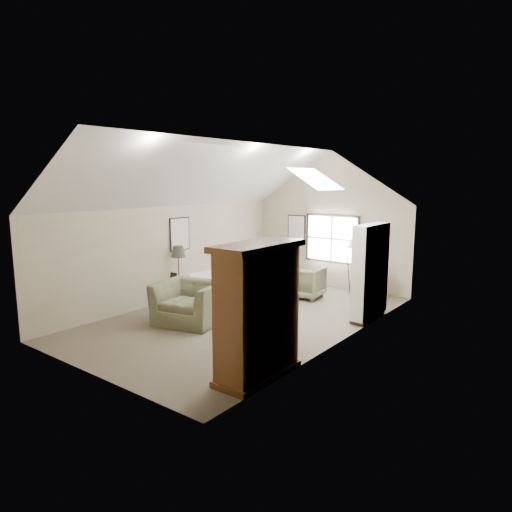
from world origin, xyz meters
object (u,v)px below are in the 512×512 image
Objects in this scene: coffee_table at (240,296)px; armchair_near at (190,303)px; armoire at (258,312)px; side_table at (174,294)px; armchair_far at (305,282)px; side_chair at (373,282)px; sofa at (216,281)px.

armchair_near is at bearing -87.28° from coffee_table.
armoire is 4.03× the size of side_table.
coffee_table is at bearing 133.22° from armoire.
side_chair is (1.61, 0.73, 0.10)m from armchair_far.
coffee_table is at bearing 50.69° from armchair_far.
coffee_table is (-3.01, 3.20, -0.87)m from armoire.
armoire is 4.96m from side_table.
side_chair is at bearing 94.35° from armoire.
armchair_near is 2.59× the size of side_table.
side_chair is (-0.42, 5.54, -0.57)m from armoire.
sofa is 3.99× the size of side_table.
armchair_near is at bearing -140.96° from sofa.
armchair_far is at bearing -148.41° from side_chair.
armchair_far is 0.88× the size of side_chair.
side_table is (-4.38, 2.18, -0.83)m from armoire.
coffee_table is (-0.97, -1.61, -0.20)m from armchair_far.
armoire is at bearing -39.24° from armchair_near.
armchair_far reaches higher than side_table.
sofa is at bearing 106.22° from armchair_near.
armchair_far is 1.05× the size of coffee_table.
armchair_far is at bearing 112.90° from armoire.
side_chair reaches higher than coffee_table.
sofa is 1.60m from side_table.
sofa is at bearing -148.80° from side_chair.
side_table is (0.00, -1.60, -0.05)m from sofa.
armchair_near reaches higher than coffee_table.
side_chair reaches higher than armchair_far.
armchair_far is 3.53m from side_table.
armoire is at bearing 104.77° from armchair_far.
armoire is 3.27m from armchair_near.
sofa is 2.33× the size of armchair_far.
armchair_far is 1.89m from coffee_table.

